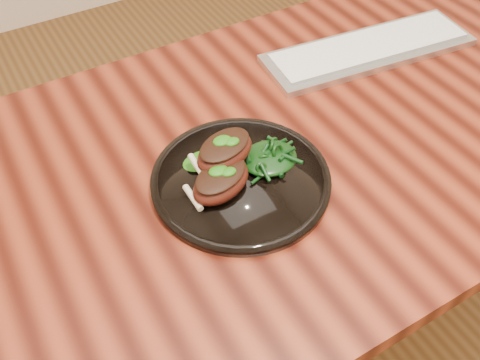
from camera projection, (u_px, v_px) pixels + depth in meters
name	position (u px, v px, depth m)	size (l,w,h in m)	color
desk	(277.00, 174.00, 1.05)	(1.60, 0.80, 0.75)	#340D06
plate	(241.00, 180.00, 0.91)	(0.31, 0.31, 0.02)	black
lamb_chop_front	(221.00, 181.00, 0.87)	(0.13, 0.11, 0.05)	#45150D
lamb_chop_back	(224.00, 151.00, 0.89)	(0.13, 0.10, 0.05)	#45150D
herb_smear	(203.00, 160.00, 0.93)	(0.07, 0.05, 0.00)	#104D08
greens_heap	(269.00, 155.00, 0.92)	(0.10, 0.09, 0.04)	black
keyboard	(369.00, 49.00, 1.18)	(0.49, 0.20, 0.02)	#B9BCBE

